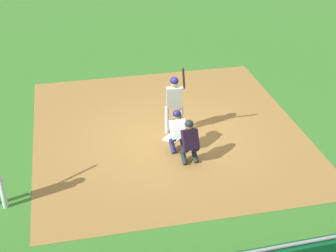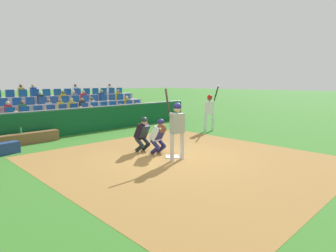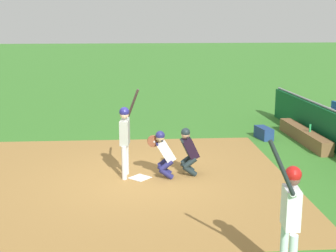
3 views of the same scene
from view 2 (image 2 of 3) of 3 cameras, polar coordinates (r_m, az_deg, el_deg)
The scene contains 12 objects.
ground_plane at distance 9.45m, azimuth 0.86°, elevation -6.29°, with size 160.00×160.00×0.00m, color #387729.
infield_dirt_patch at distance 9.12m, azimuth 3.18°, elevation -6.83°, with size 8.05×8.59×0.01m, color olive.
home_plate_marker at distance 9.44m, azimuth 0.86°, elevation -6.20°, with size 0.44×0.44×0.02m, color white.
batter_at_plate at distance 8.84m, azimuth 1.83°, elevation 0.31°, with size 0.60×0.54×2.27m.
catcher_crouching at distance 9.69m, azimuth -1.85°, elevation -1.64°, with size 0.48×0.72×1.26m.
home_plate_umpire at distance 10.07m, azimuth -5.12°, elevation -1.30°, with size 0.48×0.49×1.28m.
dugout_wall at distance 14.19m, azimuth -17.72°, elevation 0.91°, with size 14.77×0.24×1.26m.
dugout_bench at distance 12.55m, azimuth -29.03°, elevation -2.58°, with size 3.64×0.40×0.44m, color brown.
water_bottle_on_bench at distance 12.64m, azimuth -27.59°, elevation -0.81°, with size 0.07×0.07×0.25m, color green.
equipment_duffel_bag at distance 11.26m, azimuth -29.94°, elevation -3.95°, with size 0.83×0.36×0.40m, color navy.
on_deck_batter at distance 14.36m, azimuth 8.43°, elevation 3.53°, with size 0.70×0.60×2.29m.
bleacher_stand at distance 17.82m, azimuth -24.05°, elevation 2.23°, with size 14.22×4.02×2.34m.
Camera 2 is at (6.68, 6.20, 2.48)m, focal length 30.15 mm.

